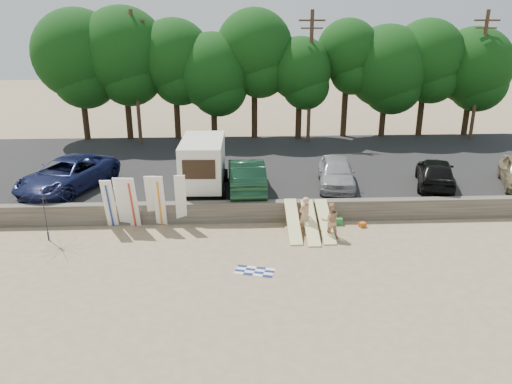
% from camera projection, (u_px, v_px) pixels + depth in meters
% --- Properties ---
extents(ground, '(120.00, 120.00, 0.00)m').
position_uv_depth(ground, '(316.00, 247.00, 21.22)').
color(ground, tan).
rests_on(ground, ground).
extents(seawall, '(44.00, 0.50, 1.00)m').
position_uv_depth(seawall, '(306.00, 210.00, 23.88)').
color(seawall, '#6B6356').
rests_on(seawall, ground).
extents(parking_lot, '(44.00, 14.50, 0.70)m').
position_uv_depth(parking_lot, '(289.00, 168.00, 30.99)').
color(parking_lot, '#282828').
rests_on(parking_lot, ground).
extents(treeline, '(34.39, 6.31, 9.34)m').
position_uv_depth(treeline, '(263.00, 59.00, 35.53)').
color(treeline, '#382616').
rests_on(treeline, parking_lot).
extents(utility_poles, '(25.80, 0.26, 9.00)m').
position_uv_depth(utility_poles, '(310.00, 75.00, 34.56)').
color(utility_poles, '#473321').
rests_on(utility_poles, parking_lot).
extents(box_trailer, '(2.52, 4.28, 2.67)m').
position_uv_depth(box_trailer, '(203.00, 162.00, 25.65)').
color(box_trailer, silver).
rests_on(box_trailer, parking_lot).
extents(car_0, '(4.83, 6.63, 1.68)m').
position_uv_depth(car_0, '(68.00, 175.00, 25.79)').
color(car_0, '#12173F').
rests_on(car_0, parking_lot).
extents(car_1, '(1.92, 5.17, 1.69)m').
position_uv_depth(car_1, '(246.00, 175.00, 25.73)').
color(car_1, '#12321E').
rests_on(car_1, parking_lot).
extents(car_2, '(2.46, 4.78, 1.55)m').
position_uv_depth(car_2, '(336.00, 172.00, 26.38)').
color(car_2, '#A2A2A7').
rests_on(car_2, parking_lot).
extents(car_3, '(3.14, 4.94, 1.57)m').
position_uv_depth(car_3, '(436.00, 172.00, 26.33)').
color(car_3, black).
rests_on(car_3, parking_lot).
extents(surfboard_upright_0, '(0.52, 0.87, 2.49)m').
position_uv_depth(surfboard_upright_0, '(109.00, 204.00, 22.63)').
color(surfboard_upright_0, white).
rests_on(surfboard_upright_0, ground).
extents(surfboard_upright_1, '(0.53, 0.72, 2.54)m').
position_uv_depth(surfboard_upright_1, '(122.00, 202.00, 22.76)').
color(surfboard_upright_1, white).
rests_on(surfboard_upright_1, ground).
extents(surfboard_upright_2, '(0.56, 0.72, 2.54)m').
position_uv_depth(surfboard_upright_2, '(132.00, 202.00, 22.71)').
color(surfboard_upright_2, white).
rests_on(surfboard_upright_2, ground).
extents(surfboard_upright_3, '(0.51, 0.67, 2.54)m').
position_uv_depth(surfboard_upright_3, '(152.00, 200.00, 22.95)').
color(surfboard_upright_3, white).
rests_on(surfboard_upright_3, ground).
extents(surfboard_upright_4, '(0.52, 0.61, 2.56)m').
position_uv_depth(surfboard_upright_4, '(160.00, 201.00, 22.85)').
color(surfboard_upright_4, white).
rests_on(surfboard_upright_4, ground).
extents(surfboard_upright_5, '(0.54, 0.61, 2.56)m').
position_uv_depth(surfboard_upright_5, '(181.00, 200.00, 22.97)').
color(surfboard_upright_5, white).
rests_on(surfboard_upright_5, ground).
extents(surfboard_low_0, '(0.56, 2.83, 1.13)m').
position_uv_depth(surfboard_low_0, '(293.00, 221.00, 22.48)').
color(surfboard_low_0, '#FFF8A0').
rests_on(surfboard_low_0, ground).
extents(surfboard_low_1, '(0.56, 2.83, 1.14)m').
position_uv_depth(surfboard_low_1, '(310.00, 222.00, 22.33)').
color(surfboard_low_1, '#FFF8A0').
rests_on(surfboard_low_1, ground).
extents(surfboard_low_2, '(0.56, 2.85, 1.08)m').
position_uv_depth(surfboard_low_2, '(325.00, 221.00, 22.53)').
color(surfboard_low_2, '#FFF8A0').
rests_on(surfboard_low_2, ground).
extents(beachgoer_a, '(0.74, 0.69, 1.71)m').
position_uv_depth(beachgoer_a, '(305.00, 215.00, 22.40)').
color(beachgoer_a, tan).
rests_on(beachgoer_a, ground).
extents(beachgoer_b, '(0.84, 0.67, 1.65)m').
position_uv_depth(beachgoer_b, '(330.00, 220.00, 21.86)').
color(beachgoer_b, tan).
rests_on(beachgoer_b, ground).
extents(cooler, '(0.38, 0.30, 0.32)m').
position_uv_depth(cooler, '(338.00, 221.00, 23.49)').
color(cooler, green).
rests_on(cooler, ground).
extents(gear_bag, '(0.37, 0.34, 0.22)m').
position_uv_depth(gear_bag, '(362.00, 225.00, 23.22)').
color(gear_bag, '#BF5516').
rests_on(gear_bag, ground).
extents(beach_towel, '(1.85, 1.85, 0.00)m').
position_uv_depth(beach_towel, '(255.00, 271.00, 19.22)').
color(beach_towel, white).
rests_on(beach_towel, ground).
extents(beach_umbrella, '(3.88, 3.89, 2.50)m').
position_uv_depth(beach_umbrella, '(46.00, 213.00, 21.51)').
color(beach_umbrella, '#21212A').
rests_on(beach_umbrella, ground).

